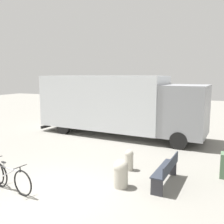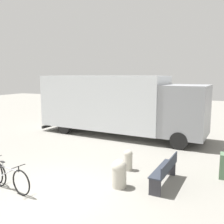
{
  "view_description": "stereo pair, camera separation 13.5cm",
  "coord_description": "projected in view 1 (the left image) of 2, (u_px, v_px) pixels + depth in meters",
  "views": [
    {
      "loc": [
        4.19,
        -5.41,
        3.33
      ],
      "look_at": [
        -0.2,
        4.66,
        1.71
      ],
      "focal_mm": 40.0,
      "sensor_mm": 36.0,
      "label": 1
    },
    {
      "loc": [
        4.31,
        -5.36,
        3.33
      ],
      "look_at": [
        -0.2,
        4.66,
        1.71
      ],
      "focal_mm": 40.0,
      "sensor_mm": 36.0,
      "label": 2
    }
  ],
  "objects": [
    {
      "name": "bicycle_middle",
      "position": [
        11.0,
        178.0,
        7.18
      ],
      "size": [
        1.79,
        0.46,
        0.84
      ],
      "rotation": [
        0.0,
        0.0,
        -0.16
      ],
      "color": "black",
      "rests_on": "ground"
    },
    {
      "name": "delivery_truck",
      "position": [
        117.0,
        103.0,
        13.77
      ],
      "size": [
        9.38,
        3.12,
        3.3
      ],
      "rotation": [
        0.0,
        0.0,
        -0.06
      ],
      "color": "silver",
      "rests_on": "ground"
    },
    {
      "name": "bollard_near_bench",
      "position": [
        121.0,
        173.0,
        7.44
      ],
      "size": [
        0.45,
        0.45,
        0.85
      ],
      "color": "#B2AD9E",
      "rests_on": "ground"
    },
    {
      "name": "park_bench",
      "position": [
        167.0,
        169.0,
        7.6
      ],
      "size": [
        0.5,
        1.79,
        0.84
      ],
      "rotation": [
        0.0,
        0.0,
        1.51
      ],
      "color": "#282D38",
      "rests_on": "ground"
    },
    {
      "name": "bollard_far_bench",
      "position": [
        129.0,
        159.0,
        8.8
      ],
      "size": [
        0.3,
        0.3,
        0.74
      ],
      "color": "#B2AD9E",
      "rests_on": "ground"
    },
    {
      "name": "ground_plane",
      "position": [
        53.0,
        194.0,
        7.05
      ],
      "size": [
        60.0,
        60.0,
        0.0
      ],
      "primitive_type": "plane",
      "color": "gray"
    }
  ]
}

